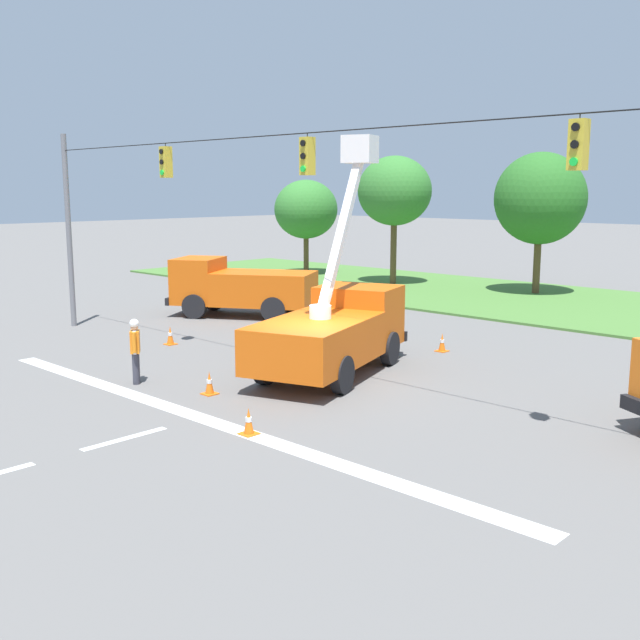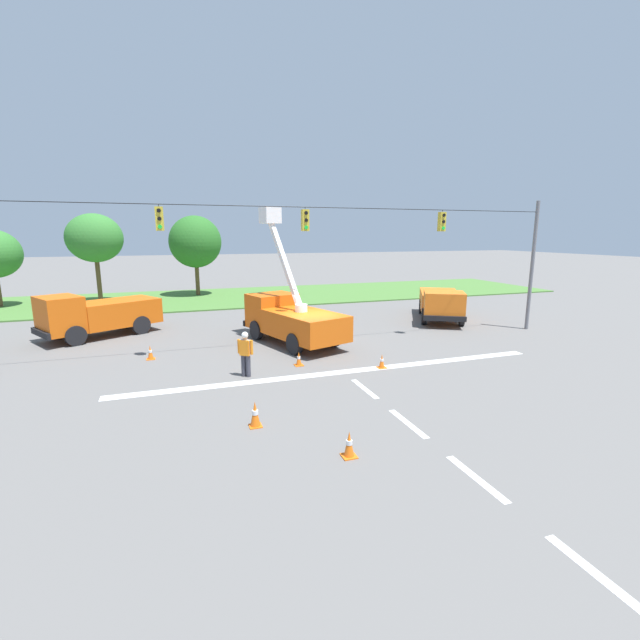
# 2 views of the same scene
# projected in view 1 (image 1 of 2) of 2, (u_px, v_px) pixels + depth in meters

# --- Properties ---
(ground_plane) EXTENTS (200.00, 200.00, 0.00)m
(ground_plane) POSITION_uv_depth(u_px,v_px,m) (318.00, 386.00, 19.96)
(ground_plane) COLOR #605E5B
(grass_verge) EXTENTS (56.00, 12.00, 0.10)m
(grass_verge) POSITION_uv_depth(u_px,v_px,m) (601.00, 308.00, 32.81)
(grass_verge) COLOR #477533
(grass_verge) RESTS_ON ground
(lane_markings) EXTENTS (17.60, 15.25, 0.01)m
(lane_markings) POSITION_uv_depth(u_px,v_px,m) (146.00, 433.00, 16.12)
(lane_markings) COLOR silver
(lane_markings) RESTS_ON ground
(signal_gantry) EXTENTS (26.20, 0.33, 7.20)m
(signal_gantry) POSITION_uv_depth(u_px,v_px,m) (318.00, 219.00, 19.20)
(signal_gantry) COLOR slate
(signal_gantry) RESTS_ON ground
(tree_far_west) EXTENTS (3.70, 3.91, 5.75)m
(tree_far_west) POSITION_uv_depth(u_px,v_px,m) (306.00, 210.00, 44.96)
(tree_far_west) COLOR brown
(tree_far_west) RESTS_ON ground
(tree_west) EXTENTS (4.13, 3.71, 6.96)m
(tree_west) POSITION_uv_depth(u_px,v_px,m) (394.00, 191.00, 40.15)
(tree_west) COLOR brown
(tree_west) RESTS_ON ground
(tree_centre) EXTENTS (4.44, 4.36, 6.97)m
(tree_centre) POSITION_uv_depth(u_px,v_px,m) (540.00, 199.00, 36.38)
(tree_centre) COLOR brown
(tree_centre) RESTS_ON ground
(utility_truck_bucket_lift) EXTENTS (4.29, 6.70, 6.74)m
(utility_truck_bucket_lift) POSITION_uv_depth(u_px,v_px,m) (334.00, 326.00, 21.24)
(utility_truck_bucket_lift) COLOR #D6560F
(utility_truck_bucket_lift) RESTS_ON ground
(utility_truck_support_far) EXTENTS (6.27, 5.01, 2.37)m
(utility_truck_support_far) POSITION_uv_depth(u_px,v_px,m) (239.00, 286.00, 30.88)
(utility_truck_support_far) COLOR #D6560F
(utility_truck_support_far) RESTS_ON ground
(road_worker) EXTENTS (0.54, 0.43, 1.77)m
(road_worker) POSITION_uv_depth(u_px,v_px,m) (135.00, 347.00, 20.08)
(road_worker) COLOR #383842
(road_worker) RESTS_ON ground
(traffic_cone_foreground_left) EXTENTS (0.36, 0.36, 0.63)m
(traffic_cone_foreground_left) POSITION_uv_depth(u_px,v_px,m) (170.00, 336.00, 25.26)
(traffic_cone_foreground_left) COLOR orange
(traffic_cone_foreground_left) RESTS_ON ground
(traffic_cone_mid_left) EXTENTS (0.36, 0.36, 0.60)m
(traffic_cone_mid_left) POSITION_uv_depth(u_px,v_px,m) (209.00, 384.00, 19.12)
(traffic_cone_mid_left) COLOR orange
(traffic_cone_mid_left) RESTS_ON ground
(traffic_cone_mid_right) EXTENTS (0.36, 0.36, 0.60)m
(traffic_cone_mid_right) POSITION_uv_depth(u_px,v_px,m) (442.00, 343.00, 24.18)
(traffic_cone_mid_right) COLOR orange
(traffic_cone_mid_right) RESTS_ON ground
(traffic_cone_near_bucket) EXTENTS (0.36, 0.36, 0.59)m
(traffic_cone_near_bucket) POSITION_uv_depth(u_px,v_px,m) (249.00, 422.00, 15.98)
(traffic_cone_near_bucket) COLOR orange
(traffic_cone_near_bucket) RESTS_ON ground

